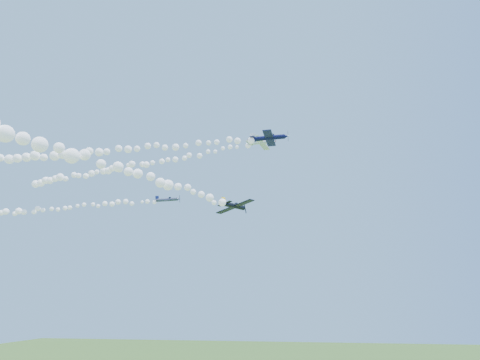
% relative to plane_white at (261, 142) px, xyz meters
% --- Properties ---
extents(plane_white, '(7.11, 7.57, 2.81)m').
position_rel_plane_white_xyz_m(plane_white, '(0.00, 0.00, 0.00)').
color(plane_white, white).
extents(smoke_trail_white, '(69.33, 21.09, 3.02)m').
position_rel_plane_white_xyz_m(smoke_trail_white, '(-36.68, 10.16, -0.28)').
color(smoke_trail_white, white).
extents(plane_navy, '(8.12, 8.49, 2.37)m').
position_rel_plane_white_xyz_m(plane_navy, '(2.48, -7.82, -2.36)').
color(plane_navy, '#0C0D36').
extents(smoke_trail_navy, '(75.88, 5.41, 3.14)m').
position_rel_plane_white_xyz_m(smoke_trail_navy, '(-37.88, -6.47, -2.57)').
color(smoke_trail_navy, white).
extents(plane_grey, '(7.36, 7.53, 2.40)m').
position_rel_plane_white_xyz_m(plane_grey, '(-27.36, 16.61, -8.05)').
color(plane_grey, '#3E425A').
extents(smoke_trail_grey, '(76.14, 10.08, 3.27)m').
position_rel_plane_white_xyz_m(smoke_trail_grey, '(-67.60, 20.66, -8.45)').
color(smoke_trail_grey, white).
extents(plane_black, '(7.70, 7.40, 2.28)m').
position_rel_plane_white_xyz_m(plane_black, '(-3.95, -11.62, -17.30)').
color(plane_black, black).
extents(smoke_trail_black, '(30.18, 63.31, 3.06)m').
position_rel_plane_white_xyz_m(smoke_trail_black, '(-19.16, -45.21, -17.57)').
color(smoke_trail_black, white).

